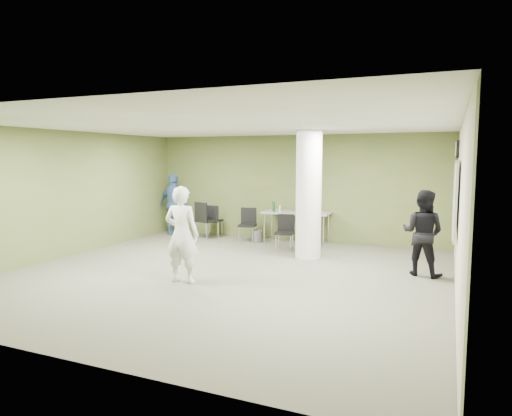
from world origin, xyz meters
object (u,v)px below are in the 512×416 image
at_px(woman_white, 182,235).
at_px(man_black, 423,233).
at_px(folding_table, 296,214).
at_px(man_blue, 174,205).
at_px(chair_back_left, 213,218).

height_order(woman_white, man_black, woman_white).
xyz_separation_m(woman_white, man_black, (3.87, 2.19, -0.05)).
distance_m(woman_white, man_black, 4.44).
xyz_separation_m(folding_table, man_blue, (-3.61, -0.15, 0.11)).
xyz_separation_m(folding_table, chair_back_left, (-2.45, 0.02, -0.25)).
relative_size(folding_table, woman_white, 1.02).
bearing_deg(chair_back_left, woman_white, 103.19).
bearing_deg(man_black, woman_white, 44.44).
distance_m(folding_table, man_black, 3.86).
bearing_deg(man_black, chair_back_left, -6.36).
bearing_deg(woman_white, folding_table, -105.13).
xyz_separation_m(folding_table, woman_white, (-0.67, -4.36, 0.09)).
distance_m(folding_table, man_blue, 3.61).
distance_m(man_black, man_blue, 7.09).
xyz_separation_m(chair_back_left, woman_white, (1.77, -4.38, 0.34)).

